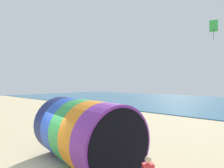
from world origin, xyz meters
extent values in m
cylinder|color=navy|center=(-1.55, 1.96, 1.58)|extent=(1.63, 3.31, 3.17)
cylinder|color=blue|center=(-0.44, 1.78, 1.58)|extent=(1.63, 3.31, 3.17)
cylinder|color=green|center=(0.67, 1.59, 1.58)|extent=(1.63, 3.31, 3.17)
cylinder|color=orange|center=(1.79, 1.41, 1.58)|extent=(1.63, 3.31, 3.17)
cylinder|color=purple|center=(2.90, 1.22, 1.58)|extent=(1.63, 3.31, 3.17)
cylinder|color=black|center=(3.48, 1.13, 1.58)|extent=(0.54, 2.88, 2.91)
sphere|color=beige|center=(4.81, 0.88, 1.53)|extent=(0.22, 0.22, 0.22)
cube|color=green|center=(3.79, 11.03, 8.12)|extent=(0.58, 0.27, 0.82)
cylinder|color=#1E642A|center=(3.79, 11.03, 7.56)|extent=(0.03, 0.03, 0.82)
cylinder|color=#726651|center=(-11.36, 13.77, 0.41)|extent=(0.24, 0.24, 0.82)
cube|color=#2D4CA5|center=(-11.36, 13.77, 1.12)|extent=(0.22, 0.36, 0.61)
sphere|color=#9E7051|center=(-11.36, 13.77, 1.56)|extent=(0.22, 0.22, 0.22)
camera|label=1|loc=(8.32, -4.54, 3.97)|focal=32.00mm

